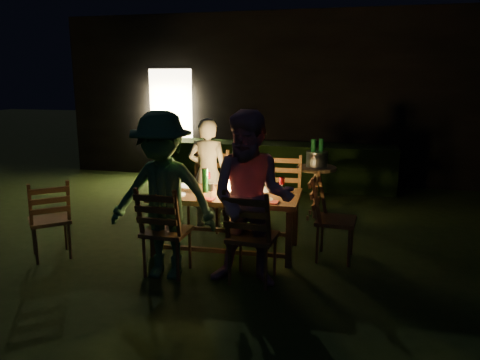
% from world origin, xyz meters
% --- Properties ---
extents(garden_envelope, '(40.00, 40.00, 3.20)m').
position_xyz_m(garden_envelope, '(-0.01, 6.15, 1.58)').
color(garden_envelope, black).
rests_on(garden_envelope, ground).
extents(dining_table, '(1.71, 0.90, 0.70)m').
position_xyz_m(dining_table, '(-0.53, 0.31, 0.63)').
color(dining_table, '#4F371A').
rests_on(dining_table, ground).
extents(chair_near_left, '(0.45, 0.48, 1.00)m').
position_xyz_m(chair_near_left, '(-0.95, -0.48, 0.30)').
color(chair_near_left, '#4F371A').
rests_on(chair_near_left, ground).
extents(chair_near_right, '(0.48, 0.52, 1.01)m').
position_xyz_m(chair_near_right, '(-0.05, -0.44, 0.31)').
color(chair_near_right, '#4F371A').
rests_on(chair_near_right, ground).
extents(chair_far_left, '(0.48, 0.52, 1.08)m').
position_xyz_m(chair_far_left, '(-1.01, 1.06, 0.33)').
color(chair_far_left, '#4F371A').
rests_on(chair_far_left, ground).
extents(chair_far_right, '(0.48, 0.51, 1.04)m').
position_xyz_m(chair_far_right, '(-0.01, 1.10, 0.31)').
color(chair_far_right, '#4F371A').
rests_on(chair_far_right, ground).
extents(chair_end, '(0.50, 0.47, 0.99)m').
position_xyz_m(chair_end, '(0.70, 0.36, 0.30)').
color(chair_end, '#4F371A').
rests_on(chair_end, ground).
extents(chair_spare, '(0.62, 0.62, 0.95)m').
position_xyz_m(chair_spare, '(-2.39, -0.39, 0.29)').
color(chair_spare, '#4F371A').
rests_on(chair_spare, ground).
extents(person_house_side, '(0.56, 0.38, 1.49)m').
position_xyz_m(person_house_side, '(-1.01, 1.11, 0.74)').
color(person_house_side, beige).
rests_on(person_house_side, ground).
extents(person_opp_right, '(0.86, 0.68, 1.72)m').
position_xyz_m(person_opp_right, '(-0.04, -0.49, 0.86)').
color(person_opp_right, '#B87F91').
rests_on(person_opp_right, ground).
extents(person_opp_left, '(1.12, 0.67, 1.69)m').
position_xyz_m(person_opp_left, '(-0.94, -0.53, 0.85)').
color(person_opp_left, '#326440').
rests_on(person_opp_left, ground).
extents(lantern, '(0.16, 0.16, 0.35)m').
position_xyz_m(lantern, '(-0.48, 0.36, 0.86)').
color(lantern, white).
rests_on(lantern, dining_table).
extents(plate_far_left, '(0.25, 0.25, 0.01)m').
position_xyz_m(plate_far_left, '(-1.08, 0.50, 0.71)').
color(plate_far_left, white).
rests_on(plate_far_left, dining_table).
extents(plate_near_left, '(0.25, 0.25, 0.01)m').
position_xyz_m(plate_near_left, '(-1.07, 0.06, 0.71)').
color(plate_near_left, white).
rests_on(plate_near_left, dining_table).
extents(plate_far_right, '(0.25, 0.25, 0.01)m').
position_xyz_m(plate_far_right, '(-0.09, 0.55, 0.71)').
color(plate_far_right, white).
rests_on(plate_far_right, dining_table).
extents(plate_near_right, '(0.25, 0.25, 0.01)m').
position_xyz_m(plate_near_right, '(-0.07, 0.11, 0.71)').
color(plate_near_right, white).
rests_on(plate_near_right, dining_table).
extents(wineglass_a, '(0.06, 0.06, 0.18)m').
position_xyz_m(wineglass_a, '(-0.84, 0.57, 0.79)').
color(wineglass_a, '#59070F').
rests_on(wineglass_a, dining_table).
extents(wineglass_b, '(0.06, 0.06, 0.18)m').
position_xyz_m(wineglass_b, '(-1.24, 0.16, 0.79)').
color(wineglass_b, '#59070F').
rests_on(wineglass_b, dining_table).
extents(wineglass_c, '(0.06, 0.06, 0.18)m').
position_xyz_m(wineglass_c, '(-0.22, 0.04, 0.79)').
color(wineglass_c, '#59070F').
rests_on(wineglass_c, dining_table).
extents(wineglass_d, '(0.06, 0.06, 0.18)m').
position_xyz_m(wineglass_d, '(0.09, 0.51, 0.79)').
color(wineglass_d, '#59070F').
rests_on(wineglass_d, dining_table).
extents(wineglass_e, '(0.06, 0.06, 0.18)m').
position_xyz_m(wineglass_e, '(-0.61, 0.00, 0.79)').
color(wineglass_e, silver).
rests_on(wineglass_e, dining_table).
extents(bottle_table, '(0.07, 0.07, 0.28)m').
position_xyz_m(bottle_table, '(-0.78, 0.30, 0.84)').
color(bottle_table, '#0F471E').
rests_on(bottle_table, dining_table).
extents(napkin_left, '(0.18, 0.14, 0.01)m').
position_xyz_m(napkin_left, '(-0.66, -0.02, 0.71)').
color(napkin_left, red).
rests_on(napkin_left, dining_table).
extents(napkin_right, '(0.18, 0.14, 0.01)m').
position_xyz_m(napkin_right, '(0.04, 0.03, 0.71)').
color(napkin_right, red).
rests_on(napkin_right, dining_table).
extents(phone, '(0.14, 0.07, 0.01)m').
position_xyz_m(phone, '(-1.13, -0.02, 0.70)').
color(phone, black).
rests_on(phone, dining_table).
extents(side_table, '(0.56, 0.56, 0.76)m').
position_xyz_m(side_table, '(0.36, 1.88, 0.67)').
color(side_table, olive).
rests_on(side_table, ground).
extents(ice_bucket, '(0.30, 0.30, 0.22)m').
position_xyz_m(ice_bucket, '(0.36, 1.88, 0.87)').
color(ice_bucket, '#A5A8AD').
rests_on(ice_bucket, side_table).
extents(bottle_bucket_a, '(0.07, 0.07, 0.32)m').
position_xyz_m(bottle_bucket_a, '(0.31, 1.84, 0.92)').
color(bottle_bucket_a, '#0F471E').
rests_on(bottle_bucket_a, side_table).
extents(bottle_bucket_b, '(0.07, 0.07, 0.32)m').
position_xyz_m(bottle_bucket_b, '(0.41, 1.92, 0.92)').
color(bottle_bucket_b, '#0F471E').
rests_on(bottle_bucket_b, side_table).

